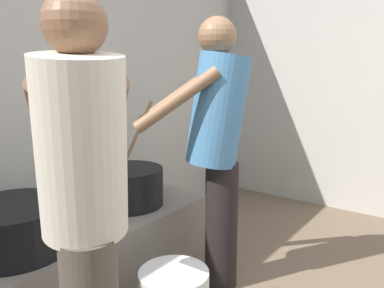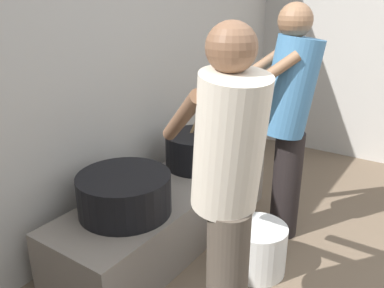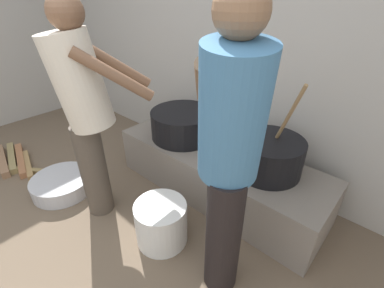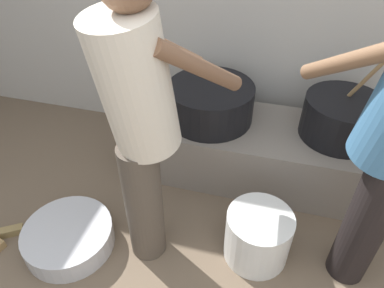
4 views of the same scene
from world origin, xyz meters
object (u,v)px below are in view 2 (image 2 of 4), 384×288
cooking_pot_secondary (125,193)px  cook_in_cream_shirt (228,180)px  cook_in_blue_shirt (288,112)px  bucket_white_plastic (257,248)px  cooking_pot_main (197,150)px

cooking_pot_secondary → cook_in_cream_shirt: cook_in_cream_shirt is taller
cook_in_blue_shirt → cook_in_cream_shirt: (-1.07, -0.15, -0.03)m
bucket_white_plastic → cook_in_cream_shirt: bearing=-171.1°
cook_in_blue_shirt → bucket_white_plastic: bearing=-173.5°
cook_in_blue_shirt → bucket_white_plastic: (-0.48, -0.05, -0.77)m
cook_in_blue_shirt → cook_in_cream_shirt: size_ratio=1.03×
cooking_pot_secondary → cook_in_blue_shirt: (0.92, -0.64, 0.40)m
cooking_pot_secondary → cook_in_cream_shirt: size_ratio=0.36×
cook_in_blue_shirt → bucket_white_plastic: 0.91m
cook_in_blue_shirt → bucket_white_plastic: cook_in_blue_shirt is taller
cooking_pot_secondary → cook_in_blue_shirt: cook_in_blue_shirt is taller
cook_in_cream_shirt → cook_in_blue_shirt: bearing=7.8°
cooking_pot_secondary → cooking_pot_main: bearing=1.7°
cook_in_cream_shirt → bucket_white_plastic: 0.95m
cooking_pot_main → cook_in_cream_shirt: size_ratio=0.45×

